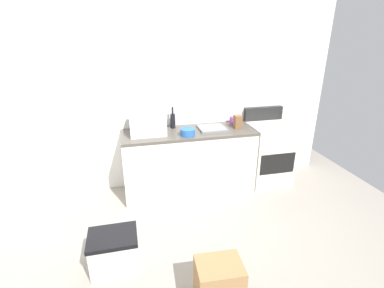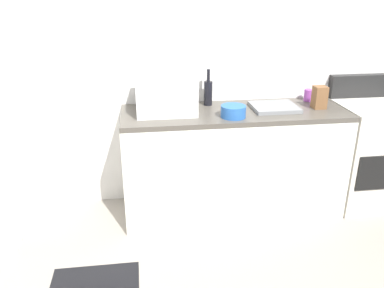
% 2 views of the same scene
% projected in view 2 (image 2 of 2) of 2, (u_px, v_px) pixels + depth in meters
% --- Properties ---
extents(wall_back, '(5.00, 0.10, 2.60)m').
position_uv_depth(wall_back, '(192.00, 54.00, 3.28)').
color(wall_back, silver).
rests_on(wall_back, ground_plane).
extents(kitchen_counter, '(1.80, 0.60, 0.90)m').
position_uv_depth(kitchen_counter, '(232.00, 162.00, 3.31)').
color(kitchen_counter, silver).
rests_on(kitchen_counter, ground_plane).
extents(stove_oven, '(0.60, 0.61, 1.10)m').
position_uv_depth(stove_oven, '(368.00, 152.00, 3.46)').
color(stove_oven, silver).
rests_on(stove_oven, ground_plane).
extents(microwave, '(0.46, 0.34, 0.27)m').
position_uv_depth(microwave, '(166.00, 96.00, 3.04)').
color(microwave, white).
rests_on(microwave, kitchen_counter).
extents(sink_basin, '(0.36, 0.32, 0.03)m').
position_uv_depth(sink_basin, '(274.00, 107.00, 3.18)').
color(sink_basin, slate).
rests_on(sink_basin, kitchen_counter).
extents(wine_bottle, '(0.07, 0.07, 0.30)m').
position_uv_depth(wine_bottle, '(208.00, 92.00, 3.25)').
color(wine_bottle, black).
rests_on(wine_bottle, kitchen_counter).
extents(coffee_mug, '(0.08, 0.08, 0.10)m').
position_uv_depth(coffee_mug, '(309.00, 95.00, 3.39)').
color(coffee_mug, purple).
rests_on(coffee_mug, kitchen_counter).
extents(knife_block, '(0.10, 0.10, 0.18)m').
position_uv_depth(knife_block, '(319.00, 97.00, 3.18)').
color(knife_block, brown).
rests_on(knife_block, kitchen_counter).
extents(mixing_bowl, '(0.19, 0.19, 0.09)m').
position_uv_depth(mixing_bowl, '(233.00, 111.00, 2.97)').
color(mixing_bowl, '#2659A5').
rests_on(mixing_bowl, kitchen_counter).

